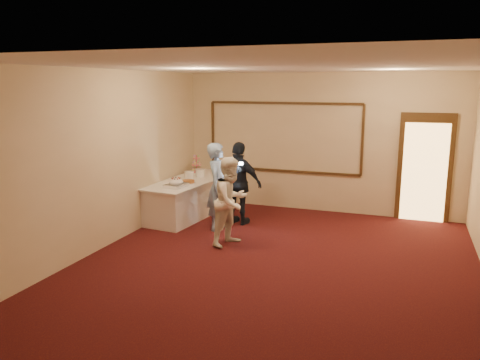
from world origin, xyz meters
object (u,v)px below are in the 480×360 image
Objects in this scene: plate_stack_b at (200,173)px; tart at (188,182)px; pavlova_tray at (176,183)px; guest at (239,183)px; woman at (231,201)px; buffet_table at (190,197)px; man at (218,187)px; plate_stack_a at (189,175)px; cupcake_stand at (197,165)px.

plate_stack_b reaches higher than tart.
guest is (1.14, 0.50, -0.02)m from pavlova_tray.
woman is at bearing -38.99° from tart.
pavlova_tray is at bearing -84.05° from buffet_table.
man is at bearing 56.07° from woman.
tart is at bearing -67.53° from plate_stack_a.
pavlova_tray is 0.88m from man.
pavlova_tray reaches higher than buffet_table.
guest reaches higher than plate_stack_a.
buffet_table is 1.05m from cupcake_stand.
woman is (1.54, -1.52, -0.08)m from plate_stack_a.
guest is at bearing 23.61° from pavlova_tray.
cupcake_stand is at bearing 107.12° from tart.
man reaches higher than buffet_table.
buffet_table is at bearing 111.05° from tart.
pavlova_tray reaches higher than plate_stack_b.
woman is at bearing -44.60° from plate_stack_a.
man is (0.82, -0.37, 0.04)m from tart.
woman is at bearing -44.13° from buffet_table.
tart is (0.05, -0.70, -0.06)m from plate_stack_b.
man reaches higher than pavlova_tray.
tart is at bearing 70.35° from woman.
plate_stack_a is 1.29m from guest.
plate_stack_b is (0.12, 0.30, 0.00)m from plate_stack_a.
woman is (1.75, -2.33, -0.15)m from cupcake_stand.
tart is at bearing -72.88° from cupcake_stand.
cupcake_stand is 1.85m from guest.
pavlova_tray is 1.65× the size of tart.
woman is (1.43, -0.71, -0.07)m from pavlova_tray.
cupcake_stand is at bearing 104.32° from plate_stack_a.
plate_stack_a is (-0.11, 0.81, 0.01)m from pavlova_tray.
plate_stack_b is (0.01, 1.11, 0.01)m from pavlova_tray.
man is at bearing -37.08° from buffet_table.
man is (0.87, -1.07, -0.02)m from plate_stack_b.
tart is (0.17, -0.41, -0.05)m from plate_stack_a.
guest is (1.08, 0.09, 0.03)m from tart.
woman reaches higher than plate_stack_a.
woman reaches higher than plate_stack_b.
guest is (0.26, 0.46, -0.01)m from man.
man is 1.02× the size of guest.
pavlova_tray is at bearing 32.90° from guest.
buffet_table is 0.56m from tart.
pavlova_tray is 0.41m from tart.
cupcake_stand reaches higher than plate_stack_b.
cupcake_stand is 1.37× the size of tart.
pavlova_tray is 0.31× the size of man.
buffet_table is 0.47m from plate_stack_a.
buffet_table is 12.70× the size of plate_stack_b.
pavlova_tray is at bearing -78.85° from cupcake_stand.
woman reaches higher than tart.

